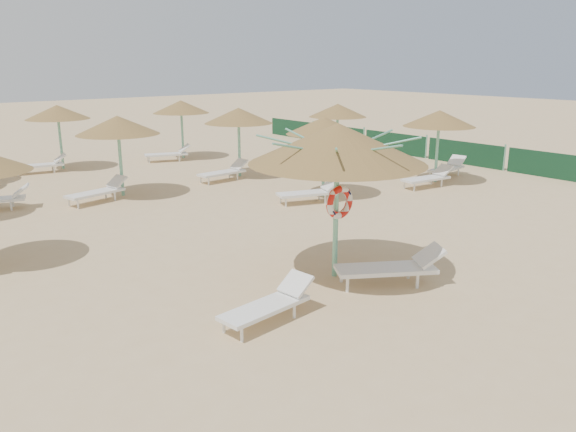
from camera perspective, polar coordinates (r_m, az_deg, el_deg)
ground at (r=12.03m, az=3.74°, el=-6.20°), size 120.00×120.00×0.00m
main_palapa at (r=11.39m, az=5.05°, el=7.29°), size 3.63×3.63×3.25m
lounger_main_a at (r=9.97m, az=-1.85°, el=-8.90°), size 1.92×0.76×0.68m
lounger_main_b at (r=11.69m, az=10.59°, el=-5.11°), size 2.20×1.70×0.79m
palapa_field at (r=21.13m, az=-13.79°, el=9.24°), size 19.58×14.32×2.70m
windbreak_fence at (r=28.51m, az=10.86°, el=7.27°), size 0.08×19.84×1.10m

